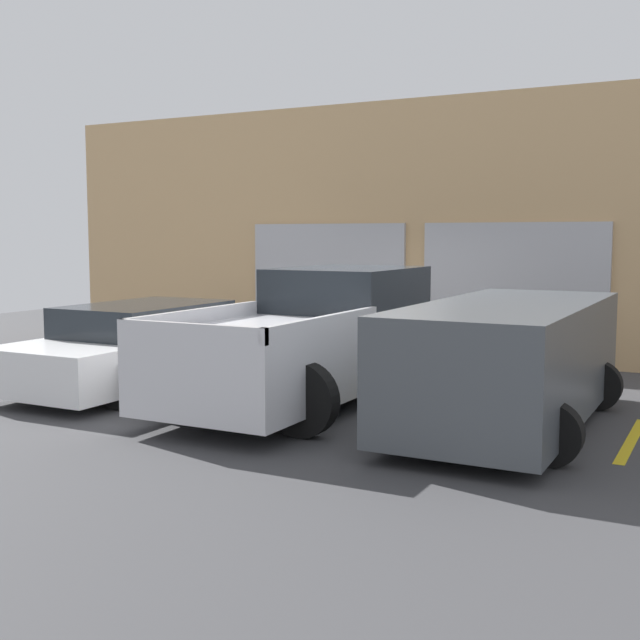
# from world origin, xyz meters

# --- Properties ---
(ground_plane) EXTENTS (28.00, 28.00, 0.00)m
(ground_plane) POSITION_xyz_m (0.00, 0.00, 0.00)
(ground_plane) COLOR #3D3D3F
(shophouse_building) EXTENTS (16.63, 0.68, 4.80)m
(shophouse_building) POSITION_xyz_m (-0.00, 3.29, 2.37)
(shophouse_building) COLOR tan
(shophouse_building) RESTS_ON ground
(pickup_truck) EXTENTS (2.58, 5.11, 1.80)m
(pickup_truck) POSITION_xyz_m (0.00, -1.47, 0.85)
(pickup_truck) COLOR silver
(pickup_truck) RESTS_ON ground
(sedan_white) EXTENTS (2.31, 4.50, 1.25)m
(sedan_white) POSITION_xyz_m (-2.80, -1.72, 0.60)
(sedan_white) COLOR white
(sedan_white) RESTS_ON ground
(sedan_side) EXTENTS (2.23, 4.68, 1.49)m
(sedan_side) POSITION_xyz_m (2.80, -1.74, 0.81)
(sedan_side) COLOR #474C51
(sedan_side) RESTS_ON ground
(parking_stripe_far_left) EXTENTS (0.12, 2.20, 0.01)m
(parking_stripe_far_left) POSITION_xyz_m (-4.20, -1.75, 0.00)
(parking_stripe_far_left) COLOR gold
(parking_stripe_far_left) RESTS_ON ground
(parking_stripe_left) EXTENTS (0.12, 2.20, 0.01)m
(parking_stripe_left) POSITION_xyz_m (-1.40, -1.75, 0.00)
(parking_stripe_left) COLOR gold
(parking_stripe_left) RESTS_ON ground
(parking_stripe_centre) EXTENTS (0.12, 2.20, 0.01)m
(parking_stripe_centre) POSITION_xyz_m (1.40, -1.75, 0.00)
(parking_stripe_centre) COLOR gold
(parking_stripe_centre) RESTS_ON ground
(parking_stripe_right) EXTENTS (0.12, 2.20, 0.01)m
(parking_stripe_right) POSITION_xyz_m (4.20, -1.75, 0.00)
(parking_stripe_right) COLOR gold
(parking_stripe_right) RESTS_ON ground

